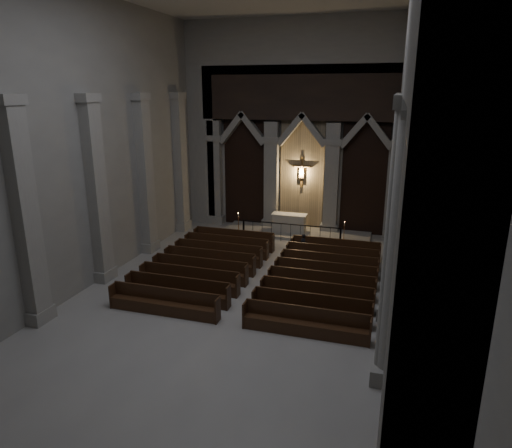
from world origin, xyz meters
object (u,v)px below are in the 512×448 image
Objects in this scene: altar at (289,222)px; candle_stand_left at (239,231)px; candle_stand_right at (344,237)px; worshipper at (304,244)px; altar_rail at (291,230)px; pews at (262,275)px.

candle_stand_left is at bearing -146.13° from altar.
candle_stand_right reaches higher than worshipper.
candle_stand_left is (-3.01, -0.11, -0.32)m from altar_rail.
pews is (0.45, -7.35, -0.35)m from altar.
worshipper is at bearing 75.14° from pews.
pews is at bearing -61.84° from candle_stand_left.
altar_rail is 0.57× the size of pews.
pews is at bearing -86.51° from altar.
candle_stand_right is (3.30, -0.90, -0.33)m from altar.
worshipper is (1.08, 4.06, 0.21)m from pews.
candle_stand_left is (-2.56, -1.72, -0.26)m from altar.
candle_stand_left reaches higher than pews.
altar_rail is 3.71× the size of candle_stand_left.
candle_stand_right is 1.16× the size of worshipper.
pews is at bearing -113.85° from candle_stand_right.
candle_stand_right is 0.13× the size of pews.
worshipper is at bearing -65.13° from altar.
pews is (0.00, -5.73, -0.41)m from altar_rail.
candle_stand_right is at bearing 8.01° from candle_stand_left.
altar_rail is 5.75m from pews.
pews is at bearing -90.00° from altar_rail.
candle_stand_left is 1.40× the size of worshipper.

